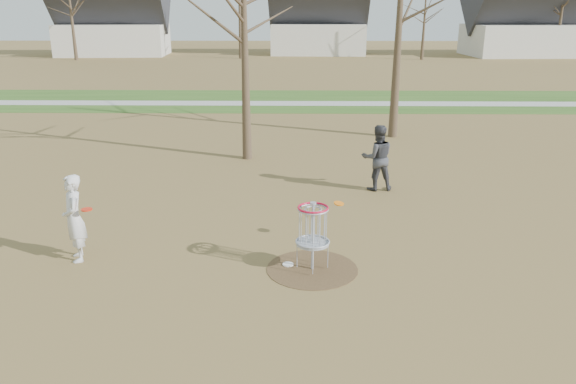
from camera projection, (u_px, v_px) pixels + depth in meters
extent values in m
plane|color=brown|center=(312.00, 269.00, 11.02)|extent=(160.00, 160.00, 0.00)
cube|color=#2D5119|center=(303.00, 101.00, 30.96)|extent=(160.00, 8.00, 0.01)
cube|color=#9E9E99|center=(303.00, 103.00, 30.01)|extent=(160.00, 1.50, 0.01)
cylinder|color=#47331E|center=(312.00, 269.00, 11.02)|extent=(1.80, 1.80, 0.01)
imported|color=silver|center=(74.00, 218.00, 11.17)|extent=(0.66, 0.77, 1.79)
imported|color=#393A3F|center=(377.00, 158.00, 15.57)|extent=(0.97, 0.79, 1.85)
cylinder|color=white|center=(288.00, 264.00, 11.18)|extent=(0.22, 0.22, 0.02)
cylinder|color=orange|center=(339.00, 203.00, 11.97)|extent=(0.22, 0.22, 0.07)
cylinder|color=red|center=(87.00, 209.00, 10.97)|extent=(0.22, 0.22, 0.02)
cylinder|color=#9EA3AD|center=(313.00, 237.00, 10.81)|extent=(0.05, 0.05, 1.35)
cylinder|color=#9EA3AD|center=(313.00, 243.00, 10.85)|extent=(0.64, 0.64, 0.04)
torus|color=#9EA3AD|center=(313.00, 209.00, 10.63)|extent=(0.60, 0.60, 0.04)
torus|color=red|center=(313.00, 208.00, 10.62)|extent=(0.60, 0.60, 0.04)
cone|color=#382B1E|center=(245.00, 45.00, 17.95)|extent=(0.32, 0.32, 7.50)
cone|color=#382B1E|center=(399.00, 25.00, 21.03)|extent=(0.36, 0.36, 8.50)
cone|color=#382B1E|center=(72.00, 17.00, 53.79)|extent=(0.36, 0.36, 8.00)
cone|color=#382B1E|center=(240.00, 12.00, 55.29)|extent=(0.40, 0.40, 9.00)
cone|color=#382B1E|center=(424.00, 23.00, 54.38)|extent=(0.32, 0.32, 7.00)
cone|color=#382B1E|center=(561.00, 14.00, 55.83)|extent=(0.38, 0.38, 8.50)
cube|color=silver|center=(114.00, 40.00, 60.21)|extent=(11.46, 7.75, 3.20)
pyramid|color=#2D2D33|center=(111.00, 7.00, 59.15)|extent=(12.01, 7.79, 3.55)
cube|color=silver|center=(318.00, 39.00, 61.78)|extent=(10.24, 7.34, 3.20)
pyramid|color=#2D2D33|center=(319.00, 7.00, 60.72)|extent=(10.74, 7.36, 3.55)
cube|color=silver|center=(526.00, 40.00, 59.54)|extent=(12.40, 8.62, 3.20)
pyramid|color=#2D2D33|center=(531.00, 4.00, 58.41)|extent=(13.00, 8.65, 4.06)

